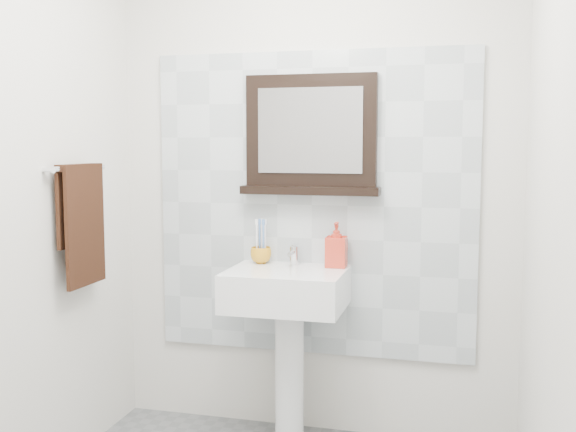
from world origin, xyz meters
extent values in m
cube|color=silver|center=(0.00, 1.10, 1.25)|extent=(2.00, 0.01, 2.50)
cube|color=silver|center=(0.00, -1.10, 1.25)|extent=(2.00, 0.01, 2.50)
cube|color=silver|center=(1.00, 0.00, 1.25)|extent=(0.01, 2.20, 2.50)
cube|color=#B0BABF|center=(0.00, 1.09, 1.15)|extent=(1.60, 0.02, 1.50)
cylinder|color=white|center=(-0.07, 0.92, 0.34)|extent=(0.14, 0.14, 0.68)
cube|color=white|center=(-0.07, 0.86, 0.77)|extent=(0.55, 0.44, 0.18)
cylinder|color=silver|center=(-0.07, 0.84, 0.85)|extent=(0.32, 0.32, 0.02)
cylinder|color=#4C4C4F|center=(-0.07, 0.84, 0.86)|extent=(0.04, 0.04, 0.00)
cylinder|color=silver|center=(-0.07, 1.01, 0.91)|extent=(0.04, 0.04, 0.09)
cylinder|color=silver|center=(-0.07, 0.96, 0.93)|extent=(0.02, 0.10, 0.02)
cube|color=silver|center=(-0.07, 1.02, 0.96)|extent=(0.02, 0.07, 0.01)
imported|color=#C48417|center=(-0.24, 1.00, 0.90)|extent=(0.11, 0.11, 0.08)
cylinder|color=white|center=(-0.26, 0.99, 0.97)|extent=(0.01, 0.01, 0.19)
cube|color=white|center=(-0.26, 0.99, 1.07)|extent=(0.01, 0.01, 0.03)
cylinder|color=#4F77B6|center=(-0.23, 1.00, 0.97)|extent=(0.01, 0.01, 0.19)
cube|color=#4F77B6|center=(-0.23, 1.00, 1.07)|extent=(0.01, 0.01, 0.03)
cylinder|color=white|center=(-0.24, 1.02, 0.97)|extent=(0.01, 0.01, 0.19)
cube|color=white|center=(-0.24, 1.02, 1.07)|extent=(0.01, 0.01, 0.03)
cylinder|color=#4F77B6|center=(-0.25, 1.02, 0.97)|extent=(0.01, 0.01, 0.19)
cube|color=#4F77B6|center=(-0.25, 1.02, 1.07)|extent=(0.01, 0.01, 0.03)
cylinder|color=white|center=(-0.22, 1.01, 0.97)|extent=(0.01, 0.01, 0.19)
cube|color=white|center=(-0.22, 1.01, 1.07)|extent=(0.01, 0.01, 0.03)
imported|color=red|center=(0.14, 1.00, 0.97)|extent=(0.10, 0.10, 0.22)
cube|color=black|center=(0.00, 1.07, 1.51)|extent=(0.64, 0.06, 0.54)
cube|color=#99999E|center=(0.00, 1.03, 1.51)|extent=(0.52, 0.01, 0.41)
cube|color=black|center=(0.00, 1.04, 1.22)|extent=(0.68, 0.11, 0.04)
cylinder|color=silver|center=(-0.94, 0.53, 1.34)|extent=(0.03, 0.40, 0.03)
cylinder|color=silver|center=(-0.97, 0.34, 1.34)|extent=(0.05, 0.02, 0.02)
cylinder|color=silver|center=(-0.97, 0.72, 1.34)|extent=(0.05, 0.02, 0.02)
cube|color=black|center=(-0.93, 0.53, 1.07)|extent=(0.02, 0.30, 0.52)
cube|color=black|center=(-0.96, 0.53, 1.16)|extent=(0.02, 0.30, 0.34)
cube|color=black|center=(-0.94, 0.53, 1.35)|extent=(0.06, 0.30, 0.03)
camera|label=1|loc=(0.72, -2.16, 1.45)|focal=42.00mm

